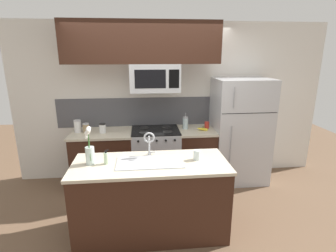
# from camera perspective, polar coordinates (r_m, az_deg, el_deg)

# --- Properties ---
(ground_plane) EXTENTS (10.00, 10.00, 0.00)m
(ground_plane) POSITION_cam_1_polar(r_m,az_deg,el_deg) (3.77, -1.77, -18.46)
(ground_plane) COLOR brown
(rear_partition) EXTENTS (5.20, 0.10, 2.60)m
(rear_partition) POSITION_cam_1_polar(r_m,az_deg,el_deg) (4.49, 0.74, 5.26)
(rear_partition) COLOR silver
(rear_partition) RESTS_ON ground
(splash_band) EXTENTS (3.20, 0.01, 0.48)m
(splash_band) POSITION_cam_1_polar(r_m,az_deg,el_deg) (4.45, -3.03, 3.15)
(splash_band) COLOR #4C4C51
(splash_band) RESTS_ON rear_partition
(back_counter_left) EXTENTS (0.96, 0.65, 0.91)m
(back_counter_left) POSITION_cam_1_polar(r_m,az_deg,el_deg) (4.39, -13.86, -6.99)
(back_counter_left) COLOR #381E14
(back_counter_left) RESTS_ON ground
(back_counter_right) EXTENTS (0.60, 0.65, 0.91)m
(back_counter_right) POSITION_cam_1_polar(r_m,az_deg,el_deg) (4.43, 6.02, -6.38)
(back_counter_right) COLOR #381E14
(back_counter_right) RESTS_ON ground
(stove_range) EXTENTS (0.76, 0.64, 0.93)m
(stove_range) POSITION_cam_1_polar(r_m,az_deg,el_deg) (4.34, -2.68, -6.68)
(stove_range) COLOR #B7BABF
(stove_range) RESTS_ON ground
(microwave) EXTENTS (0.74, 0.40, 0.41)m
(microwave) POSITION_cam_1_polar(r_m,az_deg,el_deg) (4.01, -2.90, 10.45)
(microwave) COLOR #B7BABF
(upper_cabinet_band) EXTENTS (2.26, 0.34, 0.60)m
(upper_cabinet_band) POSITION_cam_1_polar(r_m,az_deg,el_deg) (3.96, -5.69, 17.67)
(upper_cabinet_band) COLOR #381E14
(refrigerator) EXTENTS (0.89, 0.74, 1.72)m
(refrigerator) POSITION_cam_1_polar(r_m,az_deg,el_deg) (4.52, 15.26, -0.97)
(refrigerator) COLOR #B7BABF
(refrigerator) RESTS_ON ground
(storage_jar_tall) EXTENTS (0.11, 0.11, 0.20)m
(storage_jar_tall) POSITION_cam_1_polar(r_m,az_deg,el_deg) (4.31, -19.08, -0.05)
(storage_jar_tall) COLOR silver
(storage_jar_tall) RESTS_ON back_counter_left
(storage_jar_medium) EXTENTS (0.10, 0.10, 0.15)m
(storage_jar_medium) POSITION_cam_1_polar(r_m,az_deg,el_deg) (4.27, -17.41, -0.40)
(storage_jar_medium) COLOR #997F5B
(storage_jar_medium) RESTS_ON back_counter_left
(storage_jar_short) EXTENTS (0.10, 0.10, 0.15)m
(storage_jar_short) POSITION_cam_1_polar(r_m,az_deg,el_deg) (4.19, -14.06, -0.45)
(storage_jar_short) COLOR silver
(storage_jar_short) RESTS_ON back_counter_left
(banana_bunch) EXTENTS (0.19, 0.12, 0.08)m
(banana_bunch) POSITION_cam_1_polar(r_m,az_deg,el_deg) (4.24, 7.65, -0.65)
(banana_bunch) COLOR yellow
(banana_bunch) RESTS_ON back_counter_right
(french_press) EXTENTS (0.09, 0.09, 0.27)m
(french_press) POSITION_cam_1_polar(r_m,az_deg,el_deg) (4.28, 3.81, 0.69)
(french_press) COLOR silver
(french_press) RESTS_ON back_counter_right
(coffee_tin) EXTENTS (0.08, 0.08, 0.11)m
(coffee_tin) POSITION_cam_1_polar(r_m,az_deg,el_deg) (4.35, 8.45, 0.21)
(coffee_tin) COLOR #B22D23
(coffee_tin) RESTS_ON back_counter_right
(island_counter) EXTENTS (1.77, 0.73, 0.91)m
(island_counter) POSITION_cam_1_polar(r_m,az_deg,el_deg) (3.22, -3.68, -15.33)
(island_counter) COLOR #381E14
(island_counter) RESTS_ON ground
(kitchen_sink) EXTENTS (0.76, 0.39, 0.16)m
(kitchen_sink) POSITION_cam_1_polar(r_m,az_deg,el_deg) (3.04, -3.91, -9.11)
(kitchen_sink) COLOR #ADAFB5
(kitchen_sink) RESTS_ON island_counter
(sink_faucet) EXTENTS (0.14, 0.14, 0.31)m
(sink_faucet) POSITION_cam_1_polar(r_m,az_deg,el_deg) (3.12, -4.11, -3.18)
(sink_faucet) COLOR #B7BABF
(sink_faucet) RESTS_ON island_counter
(dish_soap_bottle) EXTENTS (0.06, 0.05, 0.16)m
(dish_soap_bottle) POSITION_cam_1_polar(r_m,az_deg,el_deg) (3.03, -13.32, -6.81)
(dish_soap_bottle) COLOR beige
(dish_soap_bottle) RESTS_ON island_counter
(drinking_glass) EXTENTS (0.08, 0.08, 0.12)m
(drinking_glass) POSITION_cam_1_polar(r_m,az_deg,el_deg) (3.08, 6.28, -6.29)
(drinking_glass) COLOR silver
(drinking_glass) RESTS_ON island_counter
(flower_vase) EXTENTS (0.10, 0.19, 0.43)m
(flower_vase) POSITION_cam_1_polar(r_m,az_deg,el_deg) (3.04, -16.67, -5.49)
(flower_vase) COLOR silver
(flower_vase) RESTS_ON island_counter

